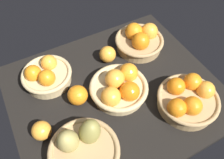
{
  "coord_description": "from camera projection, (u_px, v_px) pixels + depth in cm",
  "views": [
    {
      "loc": [
        26.22,
        46.18,
        80.26
      ],
      "look_at": [
        -0.09,
        -3.2,
        7.0
      ],
      "focal_mm": 36.14,
      "sensor_mm": 36.0,
      "label": 1
    }
  ],
  "objects": [
    {
      "name": "market_tray",
      "position": [
        115.0,
        93.0,
        0.95
      ],
      "size": [
        84.0,
        72.0,
        3.0
      ],
      "primitive_type": "cube",
      "color": "black",
      "rests_on": "ground"
    },
    {
      "name": "basket_far_right_pears",
      "position": [
        83.0,
        149.0,
        0.74
      ],
      "size": [
        23.76,
        23.76,
        13.84
      ],
      "color": "tan",
      "rests_on": "market_tray"
    },
    {
      "name": "basket_center",
      "position": [
        120.0,
        87.0,
        0.9
      ],
      "size": [
        23.61,
        23.61,
        11.21
      ],
      "color": "tan",
      "rests_on": "market_tray"
    },
    {
      "name": "basket_near_left",
      "position": [
        140.0,
        40.0,
        1.06
      ],
      "size": [
        22.82,
        22.82,
        11.29
      ],
      "color": "tan",
      "rests_on": "market_tray"
    },
    {
      "name": "basket_far_left",
      "position": [
        188.0,
        99.0,
        0.86
      ],
      "size": [
        23.62,
        23.62,
        10.7
      ],
      "color": "tan",
      "rests_on": "market_tray"
    },
    {
      "name": "basket_near_right",
      "position": [
        46.0,
        75.0,
        0.93
      ],
      "size": [
        20.8,
        20.8,
        10.34
      ],
      "color": "tan",
      "rests_on": "market_tray"
    },
    {
      "name": "loose_orange_front_gap",
      "position": [
        108.0,
        54.0,
        1.01
      ],
      "size": [
        7.5,
        7.5,
        7.5
      ],
      "primitive_type": "sphere",
      "color": "#F49E33",
      "rests_on": "market_tray"
    },
    {
      "name": "loose_orange_back_gap",
      "position": [
        41.0,
        131.0,
        0.79
      ],
      "size": [
        6.98,
        6.98,
        6.98
      ],
      "primitive_type": "sphere",
      "color": "#F49E33",
      "rests_on": "market_tray"
    },
    {
      "name": "loose_orange_side_gap",
      "position": [
        78.0,
        95.0,
        0.88
      ],
      "size": [
        7.97,
        7.97,
        7.97
      ],
      "primitive_type": "sphere",
      "color": "orange",
      "rests_on": "market_tray"
    }
  ]
}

